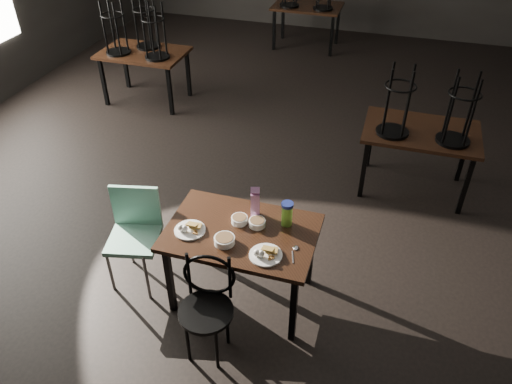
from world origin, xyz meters
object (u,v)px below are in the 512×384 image
(main_table, at_px, (242,238))
(bentwood_chair, at_px, (207,300))
(school_chair, at_px, (135,229))
(water_bottle, at_px, (287,214))
(juice_carton, at_px, (255,203))

(main_table, bearing_deg, bentwood_chair, -98.69)
(bentwood_chair, xyz_separation_m, school_chair, (-0.88, 0.54, 0.03))
(main_table, relative_size, bentwood_chair, 1.38)
(school_chair, bearing_deg, main_table, -11.53)
(bentwood_chair, bearing_deg, school_chair, 138.90)
(main_table, height_order, school_chair, school_chair)
(water_bottle, xyz_separation_m, school_chair, (-1.29, -0.21, -0.31))
(main_table, relative_size, water_bottle, 5.64)
(school_chair, bearing_deg, bentwood_chair, -44.38)
(juice_carton, distance_m, water_bottle, 0.28)
(main_table, xyz_separation_m, bentwood_chair, (-0.09, -0.56, -0.15))
(main_table, distance_m, water_bottle, 0.42)
(water_bottle, bearing_deg, juice_carton, 173.74)
(main_table, height_order, juice_carton, juice_carton)
(bentwood_chair, bearing_deg, juice_carton, 70.66)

